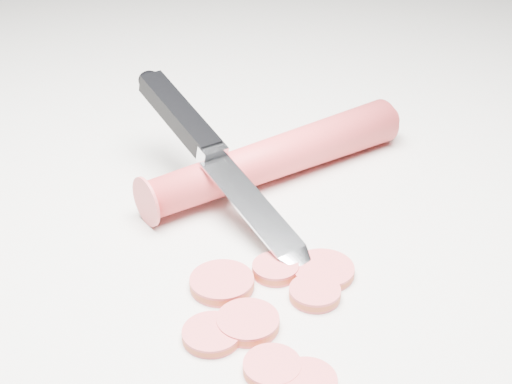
{
  "coord_description": "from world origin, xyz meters",
  "views": [
    {
      "loc": [
        -0.04,
        -0.37,
        0.27
      ],
      "look_at": [
        -0.0,
        0.04,
        0.02
      ],
      "focal_mm": 50.0,
      "sensor_mm": 36.0,
      "label": 1
    }
  ],
  "objects": [
    {
      "name": "carrot_slice_4",
      "position": [
        0.03,
        -0.03,
        0.0
      ],
      "size": [
        0.04,
        0.04,
        0.01
      ],
      "primitive_type": "cylinder",
      "color": "#CE4347",
      "rests_on": "ground"
    },
    {
      "name": "carrot_slice_3",
      "position": [
        0.01,
        -0.03,
        0.0
      ],
      "size": [
        0.03,
        0.03,
        0.01
      ],
      "primitive_type": "cylinder",
      "color": "#CE4347",
      "rests_on": "ground"
    },
    {
      "name": "carrot",
      "position": [
        0.02,
        0.09,
        0.02
      ],
      "size": [
        0.21,
        0.14,
        0.03
      ],
      "primitive_type": "cylinder",
      "rotation": [
        1.57,
        0.0,
        -1.03
      ],
      "color": "red",
      "rests_on": "ground"
    },
    {
      "name": "kitchen_knife",
      "position": [
        -0.02,
        0.06,
        0.04
      ],
      "size": [
        0.13,
        0.2,
        0.07
      ],
      "primitive_type": null,
      "color": "silver",
      "rests_on": "ground"
    },
    {
      "name": "carrot_slice_1",
      "position": [
        0.01,
        -0.12,
        0.0
      ],
      "size": [
        0.03,
        0.03,
        0.01
      ],
      "primitive_type": "cylinder",
      "color": "#CE4347",
      "rests_on": "ground"
    },
    {
      "name": "carrot_slice_2",
      "position": [
        -0.04,
        -0.08,
        0.0
      ],
      "size": [
        0.03,
        0.03,
        0.01
      ],
      "primitive_type": "cylinder",
      "color": "#CE4347",
      "rests_on": "ground"
    },
    {
      "name": "carrot_slice_0",
      "position": [
        -0.03,
        -0.04,
        0.0
      ],
      "size": [
        0.04,
        0.04,
        0.01
      ],
      "primitive_type": "cylinder",
      "color": "#CE4347",
      "rests_on": "ground"
    },
    {
      "name": "carrot_slice_8",
      "position": [
        0.03,
        -0.05,
        0.0
      ],
      "size": [
        0.03,
        0.03,
        0.01
      ],
      "primitive_type": "cylinder",
      "color": "#CE4347",
      "rests_on": "ground"
    },
    {
      "name": "ground",
      "position": [
        0.0,
        0.0,
        0.0
      ],
      "size": [
        2.4,
        2.4,
        0.0
      ],
      "primitive_type": "plane",
      "color": "beige",
      "rests_on": "ground"
    },
    {
      "name": "carrot_slice_7",
      "position": [
        -0.0,
        -0.11,
        0.0
      ],
      "size": [
        0.03,
        0.03,
        0.01
      ],
      "primitive_type": "cylinder",
      "color": "#CE4347",
      "rests_on": "ground"
    },
    {
      "name": "carrot_slice_5",
      "position": [
        -0.01,
        -0.07,
        0.0
      ],
      "size": [
        0.04,
        0.04,
        0.01
      ],
      "primitive_type": "cylinder",
      "color": "#CE4347",
      "rests_on": "ground"
    }
  ]
}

